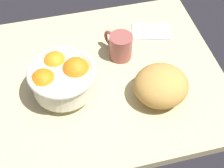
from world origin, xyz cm
name	(u,v)px	position (x,y,z in cm)	size (l,w,h in cm)	color
ground_plane	(103,79)	(0.00, 0.00, -1.50)	(75.36, 65.06, 3.00)	#C8BC85
fruit_bowl	(62,77)	(12.85, 3.54, 7.10)	(19.81, 19.81, 12.42)	silver
bread_loaf	(161,85)	(-14.67, 11.98, 5.05)	(16.19, 15.47, 10.10)	#C29043
napkin_folded	(151,31)	(-21.07, -15.90, 0.47)	(13.27, 8.21, 0.93)	#B7BCCA
mug	(120,46)	(-7.37, -7.31, 4.39)	(8.02, 11.04, 8.78)	#954E47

